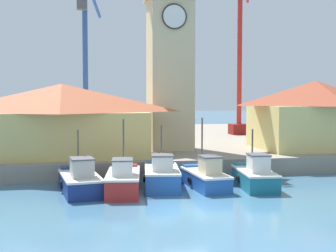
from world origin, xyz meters
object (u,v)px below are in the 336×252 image
at_px(fishing_boat_left_inner, 162,176).
at_px(fishing_boat_mid_left, 206,177).
at_px(port_crane_far, 240,66).
at_px(warehouse_left, 62,119).
at_px(fishing_boat_far_left, 80,181).
at_px(port_crane_near, 86,77).
at_px(fishing_boat_center, 255,176).
at_px(warehouse_right, 315,114).
at_px(clock_tower, 170,56).
at_px(fishing_boat_left_outer, 123,180).

xyz_separation_m(fishing_boat_left_inner, fishing_boat_mid_left, (2.65, -0.50, -0.07)).
bearing_deg(port_crane_far, warehouse_left, -139.45).
bearing_deg(fishing_boat_left_inner, port_crane_far, 60.52).
bearing_deg(fishing_boat_left_inner, fishing_boat_far_left, -174.46).
xyz_separation_m(warehouse_left, port_crane_near, (2.03, 16.33, 3.71)).
height_order(fishing_boat_center, port_crane_near, port_crane_near).
bearing_deg(warehouse_right, clock_tower, 171.73).
xyz_separation_m(fishing_boat_far_left, warehouse_left, (-1.22, 7.45, 3.23)).
relative_size(fishing_boat_left_inner, port_crane_far, 0.25).
height_order(clock_tower, warehouse_right, clock_tower).
distance_m(fishing_boat_center, port_crane_near, 27.07).
relative_size(fishing_boat_left_inner, fishing_boat_mid_left, 1.02).
xyz_separation_m(fishing_boat_left_outer, port_crane_far, (15.86, 24.63, 8.42)).
relative_size(fishing_boat_left_inner, fishing_boat_center, 1.03).
xyz_separation_m(fishing_boat_mid_left, warehouse_right, (11.99, 8.83, 3.46)).
relative_size(fishing_boat_far_left, fishing_boat_center, 1.09).
bearing_deg(fishing_boat_far_left, fishing_boat_left_outer, -10.20).
bearing_deg(fishing_boat_left_outer, clock_tower, 65.79).
relative_size(clock_tower, warehouse_right, 1.64).
height_order(fishing_boat_mid_left, port_crane_far, port_crane_far).
height_order(fishing_boat_left_inner, fishing_boat_center, fishing_boat_left_inner).
distance_m(fishing_boat_center, warehouse_left, 14.60).
bearing_deg(fishing_boat_far_left, port_crane_far, 52.84).
xyz_separation_m(fishing_boat_mid_left, port_crane_far, (10.76, 24.21, 8.47)).
relative_size(fishing_boat_mid_left, fishing_boat_center, 1.00).
xyz_separation_m(fishing_boat_left_inner, fishing_boat_center, (5.67, -0.97, -0.04)).
bearing_deg(clock_tower, fishing_boat_left_outer, -114.21).
distance_m(fishing_boat_mid_left, port_crane_near, 25.71).
distance_m(fishing_boat_left_outer, warehouse_left, 9.29).
xyz_separation_m(fishing_boat_far_left, port_crane_near, (0.81, 23.78, 6.93)).
xyz_separation_m(fishing_boat_left_outer, fishing_boat_mid_left, (5.10, 0.42, -0.05)).
bearing_deg(warehouse_right, fishing_boat_center, -133.99).
bearing_deg(fishing_boat_center, fishing_boat_far_left, 177.36).
height_order(fishing_boat_far_left, fishing_boat_left_inner, fishing_boat_left_inner).
distance_m(fishing_boat_far_left, fishing_boat_center, 10.61).
xyz_separation_m(fishing_boat_center, clock_tower, (-3.17, 11.06, 8.26)).
bearing_deg(clock_tower, port_crane_near, 116.61).
bearing_deg(warehouse_left, warehouse_right, 3.71).
distance_m(clock_tower, warehouse_left, 10.49).
bearing_deg(clock_tower, fishing_boat_far_left, -125.11).
height_order(fishing_boat_mid_left, port_crane_near, port_crane_near).
height_order(fishing_boat_mid_left, clock_tower, clock_tower).
distance_m(clock_tower, port_crane_near, 14.84).
distance_m(fishing_boat_far_left, fishing_boat_left_outer, 2.52).
bearing_deg(warehouse_left, fishing_boat_left_outer, -64.91).
xyz_separation_m(fishing_boat_far_left, fishing_boat_mid_left, (7.58, -0.02, -0.03)).
height_order(fishing_boat_far_left, clock_tower, clock_tower).
height_order(warehouse_left, port_crane_far, port_crane_far).
distance_m(fishing_boat_far_left, port_crane_far, 31.51).
bearing_deg(warehouse_right, fishing_boat_left_outer, -151.58).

